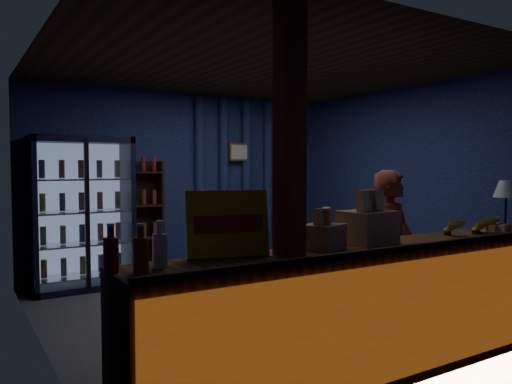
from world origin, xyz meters
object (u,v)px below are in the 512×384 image
table_lamp (506,191)px  green_chair (315,250)px  shopkeeper (393,251)px  pastry_tray (491,229)px

table_lamp → green_chair: bearing=87.8°
shopkeeper → green_chair: size_ratio=2.38×
shopkeeper → green_chair: shopkeeper is taller
table_lamp → shopkeeper: bearing=156.4°
shopkeeper → pastry_tray: 0.87m
pastry_tray → table_lamp: 0.52m
green_chair → pastry_tray: size_ratio=1.37×
green_chair → pastry_tray: pastry_tray is taller
green_chair → shopkeeper: bearing=66.1°
pastry_tray → table_lamp: (0.40, 0.11, 0.33)m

